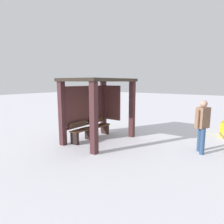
{
  "coord_description": "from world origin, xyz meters",
  "views": [
    {
      "loc": [
        -5.49,
        -4.53,
        2.24
      ],
      "look_at": [
        -0.08,
        -0.63,
        1.18
      ],
      "focal_mm": 30.63,
      "sensor_mm": 36.0,
      "label": 1
    }
  ],
  "objects": [
    {
      "name": "bench_center_inside",
      "position": [
        0.52,
        0.46,
        0.32
      ],
      "size": [
        0.94,
        0.41,
        0.73
      ],
      "color": "#533522",
      "rests_on": "ground"
    },
    {
      "name": "bench_left_inside",
      "position": [
        -0.52,
        0.46,
        0.33
      ],
      "size": [
        0.94,
        0.37,
        0.75
      ],
      "color": "#4A2F22",
      "rests_on": "ground"
    },
    {
      "name": "bus_shelter",
      "position": [
        0.09,
        0.18,
        1.68
      ],
      "size": [
        2.63,
        1.77,
        2.36
      ],
      "color": "#432325",
      "rests_on": "ground"
    },
    {
      "name": "person_walking",
      "position": [
        0.87,
        -3.42,
        0.98
      ],
      "size": [
        0.58,
        0.4,
        1.68
      ],
      "color": "#926A4F",
      "rests_on": "ground"
    },
    {
      "name": "ground_plane",
      "position": [
        0.0,
        0.0,
        0.0
      ],
      "size": [
        60.0,
        60.0,
        0.0
      ],
      "primitive_type": "plane",
      "color": "silver"
    }
  ]
}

